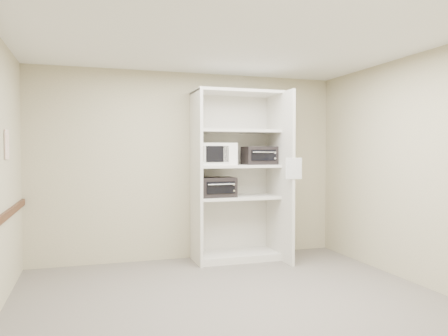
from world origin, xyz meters
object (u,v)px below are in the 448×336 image
object	(u,v)px
shelving_unit	(240,181)
microwave	(216,154)
toaster_oven_lower	(216,187)
toaster_oven_upper	(259,156)

from	to	relation	value
shelving_unit	microwave	xyz separation A→B (m)	(-0.35, 0.00, 0.39)
shelving_unit	microwave	size ratio (longest dim) A/B	4.70
toaster_oven_lower	shelving_unit	bearing A→B (deg)	3.17
toaster_oven_upper	toaster_oven_lower	world-z (taller)	toaster_oven_upper
shelving_unit	microwave	world-z (taller)	shelving_unit
microwave	toaster_oven_lower	bearing A→B (deg)	-103.99
shelving_unit	toaster_oven_lower	size ratio (longest dim) A/B	4.87
toaster_oven_upper	toaster_oven_lower	bearing A→B (deg)	-177.96
shelving_unit	toaster_oven_upper	distance (m)	0.47
toaster_oven_upper	shelving_unit	bearing A→B (deg)	177.10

